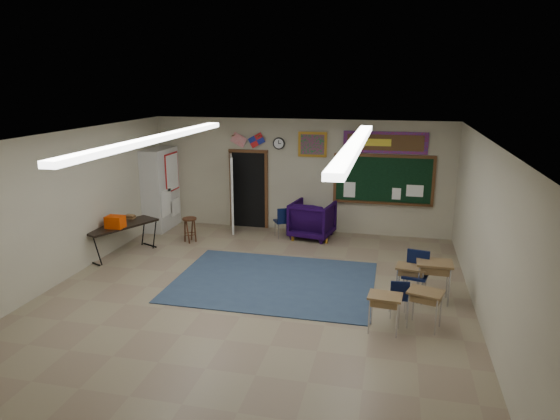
% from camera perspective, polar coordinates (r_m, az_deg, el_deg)
% --- Properties ---
extents(floor, '(9.00, 9.00, 0.00)m').
position_cam_1_polar(floor, '(9.58, -3.03, -9.90)').
color(floor, gray).
rests_on(floor, ground).
extents(back_wall, '(8.00, 0.04, 3.00)m').
position_cam_1_polar(back_wall, '(13.33, 2.21, 3.93)').
color(back_wall, '#B5AF93').
rests_on(back_wall, floor).
extents(front_wall, '(8.00, 0.04, 3.00)m').
position_cam_1_polar(front_wall, '(5.20, -17.47, -14.55)').
color(front_wall, '#B5AF93').
rests_on(front_wall, floor).
extents(left_wall, '(0.04, 9.00, 3.00)m').
position_cam_1_polar(left_wall, '(10.84, -23.92, 0.17)').
color(left_wall, '#B5AF93').
rests_on(left_wall, floor).
extents(right_wall, '(0.04, 9.00, 3.00)m').
position_cam_1_polar(right_wall, '(8.86, 22.58, -2.74)').
color(right_wall, '#B5AF93').
rests_on(right_wall, floor).
extents(ceiling, '(8.00, 9.00, 0.04)m').
position_cam_1_polar(ceiling, '(8.77, -3.30, 8.23)').
color(ceiling, silver).
rests_on(ceiling, back_wall).
extents(area_rug, '(4.00, 3.00, 0.02)m').
position_cam_1_polar(area_rug, '(10.23, -0.70, -8.16)').
color(area_rug, '#2F435A').
rests_on(area_rug, floor).
extents(fluorescent_strips, '(3.86, 6.00, 0.10)m').
position_cam_1_polar(fluorescent_strips, '(8.77, -3.29, 7.84)').
color(fluorescent_strips, white).
rests_on(fluorescent_strips, ceiling).
extents(doorway, '(1.10, 0.89, 2.16)m').
position_cam_1_polar(doorway, '(13.63, -4.14, 2.25)').
color(doorway, black).
rests_on(doorway, back_wall).
extents(chalkboard, '(2.55, 0.14, 1.30)m').
position_cam_1_polar(chalkboard, '(13.07, 11.71, 3.26)').
color(chalkboard, '#573119').
rests_on(chalkboard, back_wall).
extents(bulletin_board, '(2.10, 0.05, 0.55)m').
position_cam_1_polar(bulletin_board, '(12.92, 11.93, 7.55)').
color(bulletin_board, '#B70F20').
rests_on(bulletin_board, back_wall).
extents(framed_art_print, '(0.75, 0.05, 0.65)m').
position_cam_1_polar(framed_art_print, '(13.10, 3.74, 7.49)').
color(framed_art_print, '#A97520').
rests_on(framed_art_print, back_wall).
extents(wall_clock, '(0.32, 0.05, 0.32)m').
position_cam_1_polar(wall_clock, '(13.27, -0.13, 7.61)').
color(wall_clock, black).
rests_on(wall_clock, back_wall).
extents(wall_flags, '(1.16, 0.06, 0.70)m').
position_cam_1_polar(wall_flags, '(13.45, -3.72, 8.23)').
color(wall_flags, red).
rests_on(wall_flags, back_wall).
extents(storage_cabinet, '(0.59, 1.25, 2.20)m').
position_cam_1_polar(storage_cabinet, '(13.98, -13.46, 2.36)').
color(storage_cabinet, silver).
rests_on(storage_cabinet, floor).
extents(wingback_armchair, '(1.19, 1.21, 0.95)m').
position_cam_1_polar(wingback_armchair, '(12.92, 3.71, -1.10)').
color(wingback_armchair, black).
rests_on(wingback_armchair, floor).
extents(student_chair_reading, '(0.56, 0.56, 0.81)m').
position_cam_1_polar(student_chair_reading, '(12.93, 0.26, -1.37)').
color(student_chair_reading, black).
rests_on(student_chair_reading, floor).
extents(student_chair_desk_a, '(0.38, 0.38, 0.70)m').
position_cam_1_polar(student_chair_desk_a, '(8.96, 13.39, -9.66)').
color(student_chair_desk_a, black).
rests_on(student_chair_desk_a, floor).
extents(student_chair_desk_b, '(0.54, 0.54, 0.91)m').
position_cam_1_polar(student_chair_desk_b, '(9.61, 15.20, -7.37)').
color(student_chair_desk_b, black).
rests_on(student_chair_desk_b, floor).
extents(student_desk_front_left, '(0.59, 0.48, 0.65)m').
position_cam_1_polar(student_desk_front_left, '(9.67, 14.70, -7.80)').
color(student_desk_front_left, olive).
rests_on(student_desk_front_left, floor).
extents(student_desk_front_right, '(0.64, 0.49, 0.77)m').
position_cam_1_polar(student_desk_front_right, '(9.67, 17.12, -7.56)').
color(student_desk_front_right, olive).
rests_on(student_desk_front_right, floor).
extents(student_desk_back_left, '(0.57, 0.45, 0.64)m').
position_cam_1_polar(student_desk_back_left, '(8.39, 11.84, -11.26)').
color(student_desk_back_left, olive).
rests_on(student_desk_back_left, floor).
extents(student_desk_back_right, '(0.64, 0.55, 0.65)m').
position_cam_1_polar(student_desk_back_right, '(8.66, 16.20, -10.62)').
color(student_desk_back_right, olive).
rests_on(student_desk_back_right, floor).
extents(folding_table, '(1.26, 1.84, 1.00)m').
position_cam_1_polar(folding_table, '(12.21, -17.65, -3.11)').
color(folding_table, black).
rests_on(folding_table, floor).
extents(wooden_stool, '(0.35, 0.35, 0.62)m').
position_cam_1_polar(wooden_stool, '(12.77, -10.26, -2.21)').
color(wooden_stool, '#482715').
rests_on(wooden_stool, floor).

